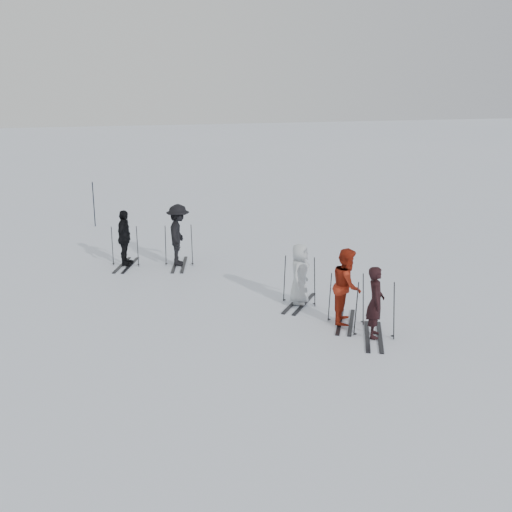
{
  "coord_description": "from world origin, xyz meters",
  "views": [
    {
      "loc": [
        -4.09,
        -14.73,
        5.63
      ],
      "look_at": [
        0.0,
        1.0,
        1.0
      ],
      "focal_mm": 45.0,
      "sensor_mm": 36.0,
      "label": 1
    }
  ],
  "objects_px": {
    "skier_red": "(347,287)",
    "skier_grey": "(300,275)",
    "skier_uphill_far": "(178,236)",
    "skier_near_dark": "(375,303)",
    "piste_marker": "(94,204)",
    "skier_uphill_left": "(124,239)"
  },
  "relations": [
    {
      "from": "skier_red",
      "to": "skier_grey",
      "type": "distance_m",
      "value": 1.64
    },
    {
      "from": "skier_red",
      "to": "skier_uphill_far",
      "type": "relative_size",
      "value": 0.96
    },
    {
      "from": "skier_red",
      "to": "skier_uphill_far",
      "type": "height_order",
      "value": "skier_uphill_far"
    },
    {
      "from": "skier_near_dark",
      "to": "piste_marker",
      "type": "xyz_separation_m",
      "value": [
        -5.78,
        12.64,
        0.05
      ]
    },
    {
      "from": "skier_near_dark",
      "to": "skier_red",
      "type": "bearing_deg",
      "value": 38.37
    },
    {
      "from": "skier_uphill_far",
      "to": "piste_marker",
      "type": "height_order",
      "value": "skier_uphill_far"
    },
    {
      "from": "skier_near_dark",
      "to": "piste_marker",
      "type": "distance_m",
      "value": 13.9
    },
    {
      "from": "skier_grey",
      "to": "skier_uphill_far",
      "type": "bearing_deg",
      "value": 66.63
    },
    {
      "from": "skier_near_dark",
      "to": "skier_uphill_left",
      "type": "relative_size",
      "value": 0.95
    },
    {
      "from": "skier_red",
      "to": "skier_grey",
      "type": "relative_size",
      "value": 1.15
    },
    {
      "from": "skier_near_dark",
      "to": "skier_uphill_left",
      "type": "xyz_separation_m",
      "value": [
        -4.97,
        7.0,
        0.04
      ]
    },
    {
      "from": "skier_uphill_far",
      "to": "skier_near_dark",
      "type": "bearing_deg",
      "value": -140.21
    },
    {
      "from": "skier_red",
      "to": "piste_marker",
      "type": "bearing_deg",
      "value": 50.93
    },
    {
      "from": "skier_red",
      "to": "skier_uphill_far",
      "type": "distance_m",
      "value": 6.47
    },
    {
      "from": "skier_near_dark",
      "to": "skier_uphill_far",
      "type": "height_order",
      "value": "skier_uphill_far"
    },
    {
      "from": "skier_near_dark",
      "to": "piste_marker",
      "type": "height_order",
      "value": "piste_marker"
    },
    {
      "from": "skier_grey",
      "to": "skier_red",
      "type": "bearing_deg",
      "value": -120.42
    },
    {
      "from": "skier_uphill_left",
      "to": "skier_uphill_far",
      "type": "relative_size",
      "value": 0.91
    },
    {
      "from": "skier_uphill_left",
      "to": "skier_uphill_far",
      "type": "bearing_deg",
      "value": -83.02
    },
    {
      "from": "skier_grey",
      "to": "skier_near_dark",
      "type": "bearing_deg",
      "value": -123.4
    },
    {
      "from": "piste_marker",
      "to": "skier_near_dark",
      "type": "bearing_deg",
      "value": -65.41
    },
    {
      "from": "skier_near_dark",
      "to": "skier_grey",
      "type": "height_order",
      "value": "skier_near_dark"
    }
  ]
}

